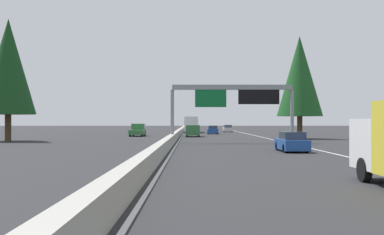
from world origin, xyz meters
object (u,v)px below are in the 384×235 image
(sedan_distant_b, at_px, (292,142))
(minivan_mid_left, at_px, (193,130))
(pickup_mid_center, at_px, (193,126))
(conifer_right_mid, at_px, (300,76))
(bus_far_left, at_px, (191,124))
(sedan_mid_right, at_px, (228,129))
(conifer_left_near, at_px, (8,67))
(oncoming_near, at_px, (138,130))
(sedan_distant_a, at_px, (213,130))
(sign_gantry_overhead, at_px, (234,97))

(sedan_distant_b, bearing_deg, minivan_mid_left, 12.53)
(pickup_mid_center, bearing_deg, conifer_right_mid, -168.31)
(bus_far_left, height_order, sedan_mid_right, bus_far_left)
(pickup_mid_center, relative_size, conifer_right_mid, 0.43)
(sedan_mid_right, height_order, conifer_left_near, conifer_left_near)
(oncoming_near, bearing_deg, bus_far_left, 160.35)
(bus_far_left, relative_size, oncoming_near, 2.05)
(sedan_distant_b, relative_size, sedan_mid_right, 1.00)
(sedan_distant_a, height_order, oncoming_near, oncoming_near)
(minivan_mid_left, height_order, conifer_left_near, conifer_left_near)
(conifer_right_mid, bearing_deg, oncoming_near, 64.02)
(minivan_mid_left, bearing_deg, conifer_right_mid, -120.95)
(sign_gantry_overhead, xyz_separation_m, conifer_right_mid, (11.37, -9.42, 3.21))
(sedan_distant_b, relative_size, conifer_right_mid, 0.34)
(sedan_distant_a, relative_size, sedan_mid_right, 1.00)
(bus_far_left, bearing_deg, pickup_mid_center, -0.72)
(bus_far_left, height_order, minivan_mid_left, bus_far_left)
(sign_gantry_overhead, xyz_separation_m, sedan_distant_b, (-13.11, -3.08, -4.08))
(bus_far_left, height_order, pickup_mid_center, bus_far_left)
(pickup_mid_center, bearing_deg, sign_gantry_overhead, -176.99)
(oncoming_near, bearing_deg, sedan_mid_right, 149.30)
(sedan_distant_a, height_order, conifer_left_near, conifer_left_near)
(minivan_mid_left, relative_size, oncoming_near, 0.89)
(sedan_distant_b, bearing_deg, conifer_left_near, 58.24)
(sign_gantry_overhead, height_order, sedan_distant_a, sign_gantry_overhead)
(sign_gantry_overhead, xyz_separation_m, pickup_mid_center, (76.23, 4.01, -3.85))
(bus_far_left, xyz_separation_m, conifer_right_mid, (-33.02, -13.83, 6.26))
(bus_far_left, bearing_deg, minivan_mid_left, -179.45)
(bus_far_left, relative_size, minivan_mid_left, 2.30)
(sedan_distant_a, xyz_separation_m, pickup_mid_center, (42.91, 3.35, 0.23))
(conifer_right_mid, bearing_deg, sedan_mid_right, 9.65)
(minivan_mid_left, bearing_deg, bus_far_left, 0.55)
(sedan_mid_right, height_order, conifer_right_mid, conifer_right_mid)
(sedan_distant_b, distance_m, pickup_mid_center, 89.63)
(bus_far_left, height_order, conifer_left_near, conifer_left_near)
(sedan_distant_b, relative_size, minivan_mid_left, 0.88)
(sedan_mid_right, relative_size, conifer_right_mid, 0.34)
(conifer_left_near, bearing_deg, oncoming_near, -34.86)
(sedan_distant_a, height_order, pickup_mid_center, pickup_mid_center)
(sedan_distant_a, distance_m, conifer_left_near, 38.63)
(pickup_mid_center, height_order, conifer_left_near, conifer_left_near)
(sedan_mid_right, distance_m, oncoming_near, 30.47)
(sedan_mid_right, distance_m, conifer_left_near, 52.73)
(conifer_right_mid, bearing_deg, sedan_distant_a, 24.66)
(sign_gantry_overhead, bearing_deg, bus_far_left, 5.68)
(sign_gantry_overhead, distance_m, pickup_mid_center, 76.44)
(conifer_right_mid, distance_m, conifer_left_near, 34.99)
(sedan_distant_a, relative_size, oncoming_near, 0.79)
(sedan_distant_a, height_order, conifer_right_mid, conifer_right_mid)
(minivan_mid_left, bearing_deg, pickup_mid_center, -0.17)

